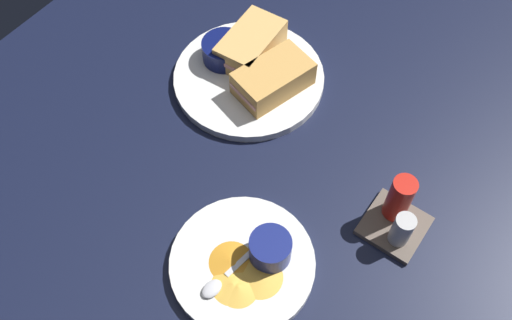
{
  "coord_description": "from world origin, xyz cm",
  "views": [
    {
      "loc": [
        44.69,
        28.05,
        76.99
      ],
      "look_at": [
        6.92,
        0.95,
        3.0
      ],
      "focal_mm": 39.07,
      "sensor_mm": 36.0,
      "label": 1
    }
  ],
  "objects_px": {
    "sandwich_half_near": "(273,78)",
    "plate_sandwich_main": "(249,78)",
    "sandwich_half_far": "(251,44)",
    "spoon_by_dark_ramekin": "(243,77)",
    "ramekin_light_gravy": "(270,248)",
    "ramekin_dark_sauce": "(224,50)",
    "spoon_by_gravy_ramekin": "(219,282)",
    "plate_chips_companion": "(242,263)",
    "condiment_caddy": "(398,214)"
  },
  "relations": [
    {
      "from": "ramekin_light_gravy",
      "to": "spoon_by_gravy_ramekin",
      "type": "height_order",
      "value": "ramekin_light_gravy"
    },
    {
      "from": "plate_sandwich_main",
      "to": "sandwich_half_near",
      "type": "xyz_separation_m",
      "value": [
        -0.0,
        0.05,
        0.03
      ]
    },
    {
      "from": "ramekin_dark_sauce",
      "to": "condiment_caddy",
      "type": "bearing_deg",
      "value": 75.01
    },
    {
      "from": "plate_sandwich_main",
      "to": "sandwich_half_near",
      "type": "bearing_deg",
      "value": 91.67
    },
    {
      "from": "plate_sandwich_main",
      "to": "sandwich_half_far",
      "type": "xyz_separation_m",
      "value": [
        -0.04,
        -0.03,
        0.03
      ]
    },
    {
      "from": "plate_sandwich_main",
      "to": "condiment_caddy",
      "type": "relative_size",
      "value": 2.81
    },
    {
      "from": "sandwich_half_near",
      "to": "spoon_by_dark_ramekin",
      "type": "distance_m",
      "value": 0.06
    },
    {
      "from": "sandwich_half_near",
      "to": "plate_sandwich_main",
      "type": "bearing_deg",
      "value": -88.33
    },
    {
      "from": "plate_sandwich_main",
      "to": "ramekin_light_gravy",
      "type": "relative_size",
      "value": 4.37
    },
    {
      "from": "plate_chips_companion",
      "to": "ramekin_light_gravy",
      "type": "distance_m",
      "value": 0.05
    },
    {
      "from": "plate_sandwich_main",
      "to": "plate_chips_companion",
      "type": "relative_size",
      "value": 1.27
    },
    {
      "from": "ramekin_light_gravy",
      "to": "sandwich_half_far",
      "type": "bearing_deg",
      "value": -140.03
    },
    {
      "from": "sandwich_half_near",
      "to": "sandwich_half_far",
      "type": "xyz_separation_m",
      "value": [
        -0.04,
        -0.08,
        0.0
      ]
    },
    {
      "from": "plate_sandwich_main",
      "to": "spoon_by_gravy_ramekin",
      "type": "height_order",
      "value": "spoon_by_gravy_ramekin"
    },
    {
      "from": "ramekin_light_gravy",
      "to": "sandwich_half_near",
      "type": "bearing_deg",
      "value": -146.03
    },
    {
      "from": "ramekin_dark_sauce",
      "to": "plate_chips_companion",
      "type": "relative_size",
      "value": 0.38
    },
    {
      "from": "sandwich_half_near",
      "to": "ramekin_dark_sauce",
      "type": "bearing_deg",
      "value": -93.21
    },
    {
      "from": "plate_chips_companion",
      "to": "ramekin_light_gravy",
      "type": "bearing_deg",
      "value": 140.19
    },
    {
      "from": "ramekin_dark_sauce",
      "to": "spoon_by_dark_ramekin",
      "type": "height_order",
      "value": "ramekin_dark_sauce"
    },
    {
      "from": "sandwich_half_far",
      "to": "condiment_caddy",
      "type": "height_order",
      "value": "condiment_caddy"
    },
    {
      "from": "ramekin_light_gravy",
      "to": "spoon_by_gravy_ramekin",
      "type": "relative_size",
      "value": 0.61
    },
    {
      "from": "plate_sandwich_main",
      "to": "spoon_by_dark_ramekin",
      "type": "bearing_deg",
      "value": -13.02
    },
    {
      "from": "sandwich_half_near",
      "to": "ramekin_light_gravy",
      "type": "xyz_separation_m",
      "value": [
        0.26,
        0.17,
        -0.0
      ]
    },
    {
      "from": "sandwich_half_far",
      "to": "spoon_by_gravy_ramekin",
      "type": "height_order",
      "value": "sandwich_half_far"
    },
    {
      "from": "sandwich_half_far",
      "to": "spoon_by_dark_ramekin",
      "type": "bearing_deg",
      "value": 23.06
    },
    {
      "from": "sandwich_half_far",
      "to": "sandwich_half_near",
      "type": "bearing_deg",
      "value": 61.67
    },
    {
      "from": "plate_sandwich_main",
      "to": "plate_chips_companion",
      "type": "bearing_deg",
      "value": 34.51
    },
    {
      "from": "sandwich_half_far",
      "to": "spoon_by_dark_ramekin",
      "type": "xyz_separation_m",
      "value": [
        0.06,
        0.02,
        -0.02
      ]
    },
    {
      "from": "plate_sandwich_main",
      "to": "ramekin_dark_sauce",
      "type": "relative_size",
      "value": 3.37
    },
    {
      "from": "ramekin_dark_sauce",
      "to": "spoon_by_gravy_ramekin",
      "type": "xyz_separation_m",
      "value": [
        0.34,
        0.25,
        -0.02
      ]
    },
    {
      "from": "ramekin_dark_sauce",
      "to": "spoon_by_dark_ramekin",
      "type": "distance_m",
      "value": 0.06
    },
    {
      "from": "ramekin_dark_sauce",
      "to": "plate_chips_companion",
      "type": "height_order",
      "value": "ramekin_dark_sauce"
    },
    {
      "from": "plate_sandwich_main",
      "to": "sandwich_half_far",
      "type": "bearing_deg",
      "value": -148.33
    },
    {
      "from": "spoon_by_dark_ramekin",
      "to": "ramekin_light_gravy",
      "type": "distance_m",
      "value": 0.33
    },
    {
      "from": "sandwich_half_near",
      "to": "spoon_by_dark_ramekin",
      "type": "xyz_separation_m",
      "value": [
        0.01,
        -0.05,
        -0.02
      ]
    },
    {
      "from": "plate_sandwich_main",
      "to": "sandwich_half_near",
      "type": "relative_size",
      "value": 1.82
    },
    {
      "from": "sandwich_half_far",
      "to": "ramekin_dark_sauce",
      "type": "height_order",
      "value": "sandwich_half_far"
    },
    {
      "from": "ramekin_light_gravy",
      "to": "plate_chips_companion",
      "type": "bearing_deg",
      "value": -39.81
    },
    {
      "from": "ramekin_light_gravy",
      "to": "condiment_caddy",
      "type": "distance_m",
      "value": 0.2
    },
    {
      "from": "spoon_by_dark_ramekin",
      "to": "ramekin_light_gravy",
      "type": "height_order",
      "value": "ramekin_light_gravy"
    },
    {
      "from": "sandwich_half_near",
      "to": "spoon_by_gravy_ramekin",
      "type": "distance_m",
      "value": 0.36
    },
    {
      "from": "spoon_by_dark_ramekin",
      "to": "condiment_caddy",
      "type": "distance_m",
      "value": 0.36
    },
    {
      "from": "ramekin_dark_sauce",
      "to": "spoon_by_gravy_ramekin",
      "type": "bearing_deg",
      "value": 36.27
    },
    {
      "from": "ramekin_dark_sauce",
      "to": "plate_chips_companion",
      "type": "xyz_separation_m",
      "value": [
        0.3,
        0.26,
        -0.03
      ]
    },
    {
      "from": "sandwich_half_far",
      "to": "spoon_by_gravy_ramekin",
      "type": "relative_size",
      "value": 1.37
    },
    {
      "from": "plate_sandwich_main",
      "to": "ramekin_dark_sauce",
      "type": "distance_m",
      "value": 0.07
    },
    {
      "from": "plate_sandwich_main",
      "to": "condiment_caddy",
      "type": "distance_m",
      "value": 0.36
    },
    {
      "from": "spoon_by_dark_ramekin",
      "to": "spoon_by_gravy_ramekin",
      "type": "bearing_deg",
      "value": 31.11
    },
    {
      "from": "sandwich_half_far",
      "to": "ramekin_dark_sauce",
      "type": "xyz_separation_m",
      "value": [
        0.04,
        -0.03,
        -0.0
      ]
    },
    {
      "from": "spoon_by_dark_ramekin",
      "to": "spoon_by_gravy_ramekin",
      "type": "relative_size",
      "value": 0.98
    }
  ]
}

